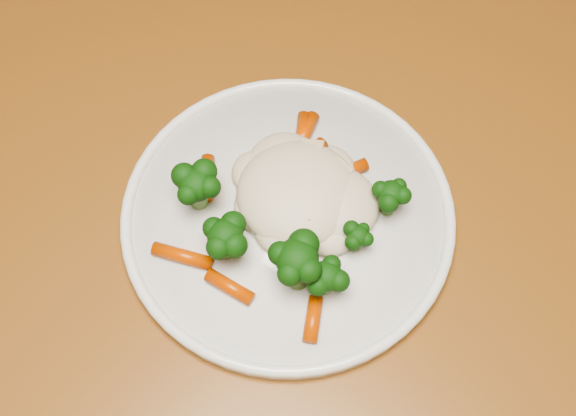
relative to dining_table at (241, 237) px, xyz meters
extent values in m
plane|color=brown|center=(-0.18, -0.08, -0.64)|extent=(3.00, 3.00, 0.00)
cube|color=brown|center=(0.00, 0.00, 0.09)|extent=(1.24, 0.92, 0.04)
cube|color=brown|center=(-0.55, 0.24, -0.29)|extent=(0.07, 0.07, 0.71)
cylinder|color=white|center=(0.06, 0.00, 0.11)|extent=(0.29, 0.29, 0.01)
ellipsoid|color=beige|center=(0.06, 0.02, 0.14)|extent=(0.12, 0.11, 0.05)
ellipsoid|color=black|center=(-0.01, -0.04, 0.14)|extent=(0.05, 0.05, 0.04)
ellipsoid|color=black|center=(0.04, -0.06, 0.14)|extent=(0.05, 0.05, 0.04)
ellipsoid|color=black|center=(0.10, -0.05, 0.14)|extent=(0.06, 0.06, 0.05)
ellipsoid|color=black|center=(0.13, -0.04, 0.14)|extent=(0.04, 0.04, 0.04)
ellipsoid|color=black|center=(0.13, 0.01, 0.13)|extent=(0.03, 0.03, 0.03)
ellipsoid|color=black|center=(0.13, 0.05, 0.13)|extent=(0.04, 0.04, 0.03)
cylinder|color=#D24B04|center=(0.03, 0.08, 0.12)|extent=(0.02, 0.04, 0.01)
cylinder|color=#D24B04|center=(0.08, 0.06, 0.12)|extent=(0.03, 0.04, 0.01)
cylinder|color=#D24B04|center=(0.10, 0.04, 0.12)|extent=(0.04, 0.01, 0.01)
cylinder|color=#D24B04|center=(-0.02, -0.01, 0.12)|extent=(0.03, 0.04, 0.01)
cylinder|color=#D24B04|center=(0.01, -0.09, 0.12)|extent=(0.05, 0.03, 0.01)
cylinder|color=#D24B04|center=(0.06, -0.09, 0.12)|extent=(0.04, 0.01, 0.01)
cylinder|color=#D24B04|center=(0.13, -0.07, 0.12)|extent=(0.03, 0.04, 0.01)
cylinder|color=#D24B04|center=(0.08, 0.01, 0.14)|extent=(0.02, 0.04, 0.01)
cylinder|color=#D24B04|center=(0.05, 0.05, 0.14)|extent=(0.01, 0.04, 0.01)
cylinder|color=#D24B04|center=(0.03, 0.07, 0.12)|extent=(0.03, 0.04, 0.01)
cylinder|color=#D24B04|center=(0.06, 0.05, 0.12)|extent=(0.04, 0.04, 0.01)
ellipsoid|color=brown|center=(0.06, 0.01, 0.14)|extent=(0.03, 0.03, 0.02)
ellipsoid|color=brown|center=(0.08, 0.00, 0.14)|extent=(0.02, 0.02, 0.02)
ellipsoid|color=brown|center=(0.04, 0.01, 0.14)|extent=(0.02, 0.02, 0.02)
cube|color=beige|center=(0.05, 0.06, 0.14)|extent=(0.02, 0.02, 0.01)
cube|color=beige|center=(0.08, 0.05, 0.14)|extent=(0.02, 0.02, 0.01)
camera|label=1|loc=(0.23, -0.24, 0.67)|focal=45.00mm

